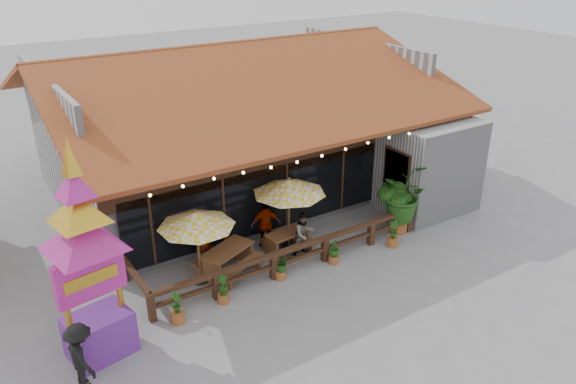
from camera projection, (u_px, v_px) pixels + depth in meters
ground at (328, 250)px, 19.41m from camera, size 100.00×100.00×0.00m
restaurant_building at (241, 136)px, 23.69m from camera, size 15.50×14.73×6.09m
patio_railing at (276, 256)px, 17.84m from camera, size 10.00×2.60×0.92m
umbrella_left at (196, 220)px, 16.70m from camera, size 3.01×3.01×2.52m
umbrella_right at (289, 187)px, 18.63m from camera, size 2.55×2.55×2.65m
picnic_table_left at (227, 257)px, 17.87m from camera, size 2.27×2.14×0.87m
picnic_table_right at (287, 238)px, 19.16m from camera, size 1.65×1.46×0.73m
thai_sign_tower at (84, 240)px, 13.23m from camera, size 2.71×2.71×6.32m
tropical_plant at (401, 195)px, 20.06m from camera, size 2.41×2.46×2.57m
diner_a at (203, 241)px, 18.32m from camera, size 0.62×0.42×1.64m
diner_b at (304, 234)px, 18.85m from camera, size 0.77×0.61×1.57m
diner_c at (266, 225)px, 19.23m from camera, size 1.12×0.74×1.77m
pedestrian at (81, 356)px, 13.20m from camera, size 0.83×1.23×1.76m
planter_a at (177, 309)px, 15.60m from camera, size 0.43×0.42×1.02m
planter_b at (223, 291)px, 16.46m from camera, size 0.36×0.36×0.89m
planter_c at (281, 265)px, 17.58m from camera, size 0.69×0.66×0.87m
planter_d at (334, 252)px, 18.46m from camera, size 0.46×0.46×0.86m
planter_e at (393, 236)px, 19.49m from camera, size 0.40×0.40×0.98m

